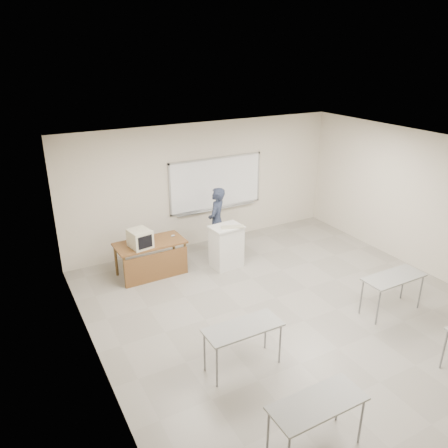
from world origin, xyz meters
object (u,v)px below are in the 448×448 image
whiteboard (216,184)px  podium (226,246)px  crt_monitor (140,239)px  keyboard (233,227)px  laptop (143,238)px  presenter (217,222)px  instructor_desk (152,253)px  mouse (173,236)px

whiteboard → podium: whiteboard is taller
crt_monitor → keyboard: 1.99m
podium → keyboard: (0.09, -0.12, 0.49)m
whiteboard → laptop: bearing=-160.0°
keyboard → presenter: bearing=107.5°
laptop → presenter: 1.81m
crt_monitor → instructor_desk: bearing=-6.9°
instructor_desk → crt_monitor: crt_monitor is taller
laptop → whiteboard: bearing=25.5°
mouse → presenter: 1.17m
instructor_desk → presenter: 1.76m
mouse → keyboard: (1.14, -0.64, 0.21)m
instructor_desk → crt_monitor: size_ratio=3.19×
keyboard → crt_monitor: bearing=-174.3°
mouse → podium: bearing=-15.5°
mouse → keyboard: bearing=-18.5°
whiteboard → mouse: whiteboard is taller
whiteboard → laptop: size_ratio=8.43×
laptop → presenter: bearing=6.9°
podium → presenter: 0.76m
whiteboard → presenter: (-0.39, -0.75, -0.66)m
laptop → keyboard: keyboard is taller
keyboard → whiteboard: bearing=94.2°
keyboard → presenter: size_ratio=0.30×
presenter → keyboard: bearing=44.5°
mouse → presenter: size_ratio=0.06×
instructor_desk → crt_monitor: 0.46m
podium → crt_monitor: (-1.85, 0.34, 0.45)m
laptop → keyboard: 1.94m
whiteboard → instructor_desk: bearing=-153.1°
presenter → whiteboard: bearing=-161.2°
podium → laptop: bearing=155.3°
whiteboard → laptop: 2.44m
podium → instructor_desk: bearing=162.9°
instructor_desk → mouse: 0.61m
laptop → keyboard: size_ratio=0.60×
whiteboard → presenter: whiteboard is taller
laptop → presenter: presenter is taller
keyboard → mouse: bearing=169.9°
presenter → podium: bearing=36.7°
laptop → mouse: laptop is taller
instructor_desk → keyboard: 1.81m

